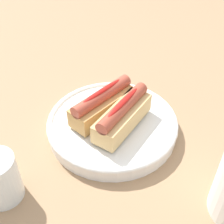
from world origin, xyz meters
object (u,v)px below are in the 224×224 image
at_px(hotdog_front, 101,104).
at_px(hotdog_back, 123,114).
at_px(serving_bowl, 112,125).
at_px(water_glass, 0,180).

bearing_deg(hotdog_front, hotdog_back, 94.57).
bearing_deg(hotdog_back, serving_bowl, -85.43).
height_order(serving_bowl, hotdog_front, hotdog_front).
bearing_deg(hotdog_back, hotdog_front, -85.43).
bearing_deg(hotdog_front, serving_bowl, 94.57).
bearing_deg(serving_bowl, hotdog_back, 94.57).
relative_size(serving_bowl, hotdog_back, 1.76).
height_order(hotdog_back, water_glass, hotdog_back).
bearing_deg(serving_bowl, hotdog_front, -85.43).
bearing_deg(hotdog_back, water_glass, -14.57).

